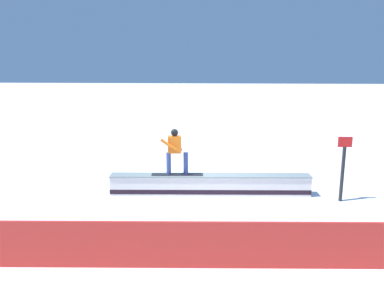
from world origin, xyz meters
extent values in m
plane|color=white|center=(0.00, 0.00, 0.00)|extent=(120.00, 120.00, 0.00)
cube|color=white|center=(0.00, 0.00, 0.30)|extent=(6.20, 0.69, 0.61)
cube|color=black|center=(0.00, 0.00, 0.15)|extent=(6.21, 0.70, 0.15)
cube|color=#899897|center=(0.00, 0.00, 0.63)|extent=(6.20, 0.75, 0.04)
cube|color=#222429|center=(1.02, 0.05, 0.66)|extent=(1.59, 0.34, 0.01)
cylinder|color=#3B4C91|center=(1.28, 0.06, 1.01)|extent=(0.15, 0.15, 0.69)
cylinder|color=#3B4C91|center=(0.76, 0.04, 1.01)|extent=(0.15, 0.15, 0.69)
cube|color=orange|center=(1.09, 0.05, 1.61)|extent=(0.41, 0.26, 0.52)
sphere|color=black|center=(1.09, 0.05, 1.98)|extent=(0.22, 0.22, 0.22)
cylinder|color=orange|center=(1.27, 0.22, 1.64)|extent=(0.50, 0.11, 0.40)
cylinder|color=orange|center=(1.00, -0.12, 1.64)|extent=(0.26, 0.10, 0.55)
cube|color=red|center=(0.00, 4.34, 0.50)|extent=(13.74, 0.69, 0.99)
cylinder|color=#262628|center=(-3.90, 0.32, 0.83)|extent=(0.10, 0.10, 1.65)
cube|color=red|center=(-3.90, 0.32, 1.80)|extent=(0.40, 0.04, 0.30)
camera|label=1|loc=(-0.07, 11.45, 4.11)|focal=36.03mm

